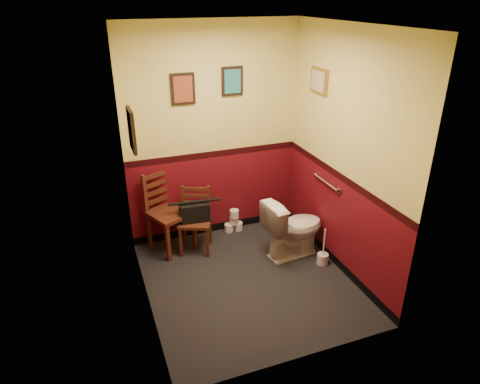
% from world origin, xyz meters
% --- Properties ---
extents(floor, '(2.20, 2.40, 0.00)m').
position_xyz_m(floor, '(0.00, 0.00, 0.00)').
color(floor, black).
rests_on(floor, ground).
extents(ceiling, '(2.20, 2.40, 0.00)m').
position_xyz_m(ceiling, '(0.00, 0.00, 2.70)').
color(ceiling, silver).
rests_on(ceiling, ground).
extents(wall_back, '(2.20, 0.00, 2.70)m').
position_xyz_m(wall_back, '(0.00, 1.20, 1.35)').
color(wall_back, '#570B14').
rests_on(wall_back, ground).
extents(wall_front, '(2.20, 0.00, 2.70)m').
position_xyz_m(wall_front, '(0.00, -1.20, 1.35)').
color(wall_front, '#570B14').
rests_on(wall_front, ground).
extents(wall_left, '(0.00, 2.40, 2.70)m').
position_xyz_m(wall_left, '(-1.10, 0.00, 1.35)').
color(wall_left, '#570B14').
rests_on(wall_left, ground).
extents(wall_right, '(0.00, 2.40, 2.70)m').
position_xyz_m(wall_right, '(1.10, 0.00, 1.35)').
color(wall_right, '#570B14').
rests_on(wall_right, ground).
extents(grab_bar, '(0.05, 0.56, 0.06)m').
position_xyz_m(grab_bar, '(1.07, 0.25, 0.95)').
color(grab_bar, silver).
rests_on(grab_bar, wall_right).
extents(framed_print_back_a, '(0.28, 0.04, 0.36)m').
position_xyz_m(framed_print_back_a, '(-0.35, 1.18, 1.95)').
color(framed_print_back_a, black).
rests_on(framed_print_back_a, wall_back).
extents(framed_print_back_b, '(0.26, 0.04, 0.34)m').
position_xyz_m(framed_print_back_b, '(0.25, 1.18, 2.00)').
color(framed_print_back_b, black).
rests_on(framed_print_back_b, wall_back).
extents(framed_print_left, '(0.04, 0.30, 0.38)m').
position_xyz_m(framed_print_left, '(-1.08, 0.10, 1.85)').
color(framed_print_left, black).
rests_on(framed_print_left, wall_left).
extents(framed_print_right, '(0.04, 0.34, 0.28)m').
position_xyz_m(framed_print_right, '(1.08, 0.60, 2.05)').
color(framed_print_right, olive).
rests_on(framed_print_right, wall_right).
extents(toilet, '(0.80, 0.50, 0.74)m').
position_xyz_m(toilet, '(0.72, 0.32, 0.37)').
color(toilet, white).
rests_on(toilet, floor).
extents(toilet_brush, '(0.13, 0.13, 0.48)m').
position_xyz_m(toilet_brush, '(0.96, 0.00, 0.08)').
color(toilet_brush, silver).
rests_on(toilet_brush, floor).
extents(chair_left, '(0.62, 0.62, 1.00)m').
position_xyz_m(chair_left, '(-0.66, 1.02, 0.50)').
color(chair_left, '#462115').
rests_on(chair_left, floor).
extents(chair_right, '(0.49, 0.49, 0.81)m').
position_xyz_m(chair_right, '(-0.36, 0.87, 0.41)').
color(chair_right, '#462115').
rests_on(chair_right, floor).
extents(handbag, '(0.38, 0.22, 0.26)m').
position_xyz_m(handbag, '(-0.37, 0.84, 0.54)').
color(handbag, black).
rests_on(handbag, chair_right).
extents(tp_stack, '(0.25, 0.15, 0.33)m').
position_xyz_m(tp_stack, '(0.23, 1.11, 0.14)').
color(tp_stack, silver).
rests_on(tp_stack, floor).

